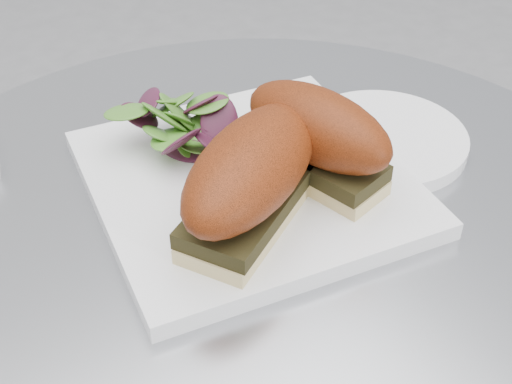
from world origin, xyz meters
TOP-DOWN VIEW (x-y plane):
  - plate at (0.03, 0.06)m, footprint 0.29×0.29m
  - sandwich_left at (-0.00, 0.01)m, footprint 0.18×0.15m
  - sandwich_right at (0.07, 0.03)m, footprint 0.10×0.15m
  - salad at (-0.00, 0.14)m, footprint 0.10×0.10m
  - saucer at (0.17, 0.05)m, footprint 0.16×0.16m

SIDE VIEW (x-z plane):
  - saucer at x=0.17m, z-range 0.73..0.74m
  - plate at x=0.03m, z-range 0.73..0.75m
  - salad at x=0.00m, z-range 0.75..0.80m
  - sandwich_left at x=0.00m, z-range 0.75..0.83m
  - sandwich_right at x=0.07m, z-range 0.75..0.83m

